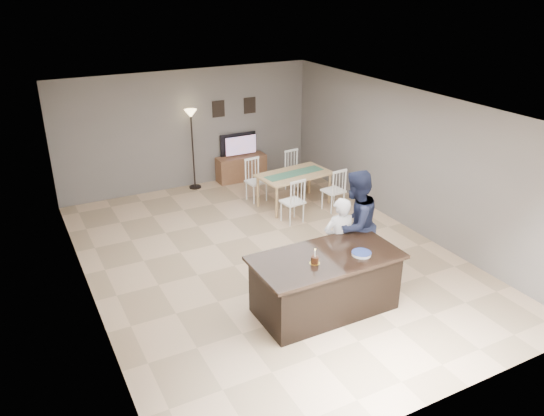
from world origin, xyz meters
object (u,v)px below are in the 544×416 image
tv_console (241,168)px  television (240,145)px  woman (339,241)px  floor_lamp (192,128)px  kitchen_island (325,283)px  birthday_cake (315,260)px  man (355,225)px  dining_table (294,179)px  plate_stack (361,254)px

tv_console → television: television is taller
tv_console → woman: 5.07m
woman → floor_lamp: floor_lamp is taller
kitchen_island → birthday_cake: bearing=-159.0°
kitchen_island → floor_lamp: bearing=89.9°
floor_lamp → kitchen_island: bearing=-90.1°
man → dining_table: bearing=-122.0°
birthday_cake → floor_lamp: bearing=87.3°
television → floor_lamp: floor_lamp is taller
kitchen_island → birthday_cake: (-0.26, -0.10, 0.50)m
tv_console → plate_stack: (-0.74, -5.78, 0.62)m
floor_lamp → dining_table: bearing=-51.8°
birthday_cake → dining_table: (1.81, 3.72, -0.35)m
kitchen_island → man: man is taller
kitchen_island → dining_table: size_ratio=1.14×
television → plate_stack: bearing=82.8°
tv_console → woman: woman is taller
man → plate_stack: (-0.49, -0.84, 0.01)m
man → floor_lamp: floor_lamp is taller
television → dining_table: (0.35, -2.01, -0.26)m
man → dining_table: size_ratio=0.97×
television → man: 5.01m
kitchen_island → plate_stack: size_ratio=7.57×
woman → tv_console: bearing=-90.0°
man → floor_lamp: 5.07m
floor_lamp → woman: bearing=-83.2°
woman → dining_table: size_ratio=0.78×
kitchen_island → tv_console: bearing=77.8°
dining_table → floor_lamp: bearing=122.0°
tv_console → kitchen_island: bearing=-102.2°
tv_console → television: (0.00, 0.07, 0.56)m
woman → plate_stack: (-0.14, -0.77, 0.19)m
kitchen_island → tv_console: 5.70m
man → birthday_cake: man is taller
man → dining_table: 3.07m
television → woman: bearing=83.3°
woman → birthday_cake: 1.11m
dining_table → woman: bearing=-113.4°
kitchen_island → birthday_cake: 0.57m
kitchen_island → dining_table: dining_table is taller
tv_console → dining_table: (0.35, -1.94, 0.30)m
kitchen_island → plate_stack: plate_stack is taller
television → floor_lamp: bearing=2.4°
kitchen_island → television: bearing=78.0°
dining_table → kitchen_island: bearing=-119.4°
tv_console → dining_table: size_ratio=0.64×
tv_console → plate_stack: 5.86m
woman → floor_lamp: (-0.60, 5.03, 0.70)m
plate_stack → kitchen_island: bearing=156.0°
plate_stack → floor_lamp: bearing=94.5°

